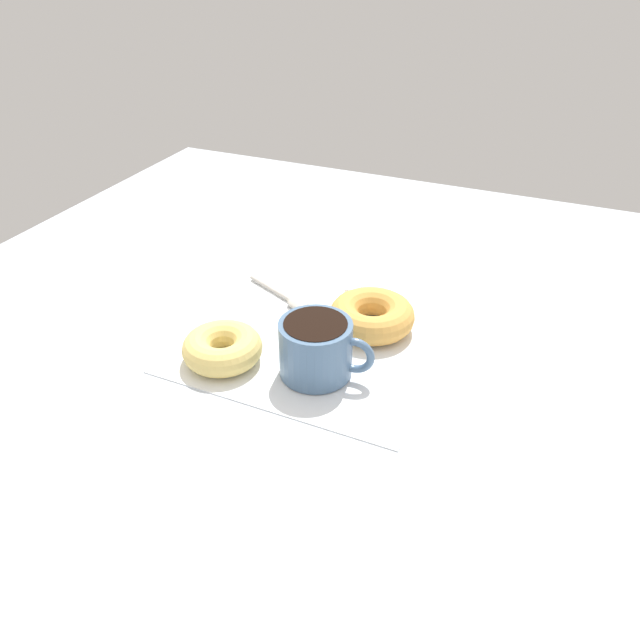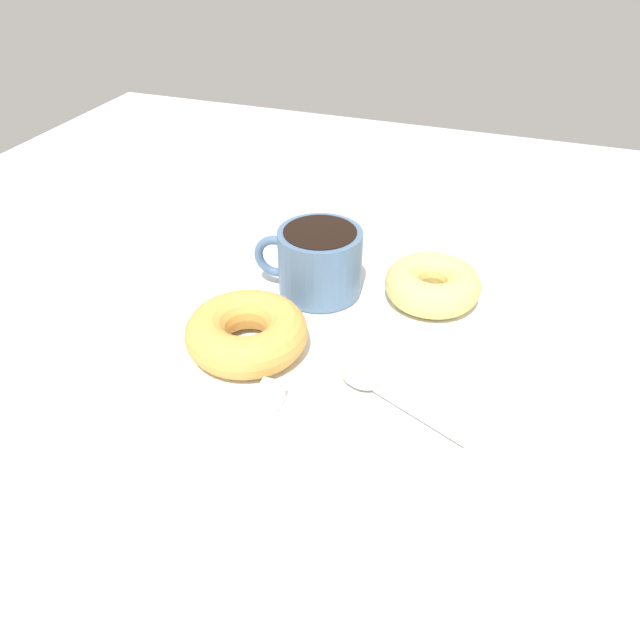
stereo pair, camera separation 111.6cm
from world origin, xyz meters
The scene contains 7 objects.
ground_plane centered at (0.00, 0.00, -1.00)cm, with size 120.00×120.00×2.00cm, color #B2BCC6.
napkin centered at (-1.69, -1.75, 0.15)cm, with size 31.28×31.28×0.30cm, color white.
coffee_cup centered at (5.82, 1.11, 3.83)cm, with size 8.41×11.11×6.78cm.
donut_near_cup centered at (-5.47, 3.82, 2.17)cm, with size 10.94×10.94×3.74cm, color gold.
donut_far centered at (8.04, -10.14, 2.04)cm, with size 9.53×9.53×3.47cm, color #E5C66B.
spoon centered at (-7.04, -8.42, 0.70)cm, with size 6.39×11.81×0.90cm.
sugar_cube centered at (-11.27, -0.93, 1.22)cm, with size 1.84×1.84×1.84cm, color white.
Camera 1 is at (58.54, 24.16, 45.03)cm, focal length 35.00 mm.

